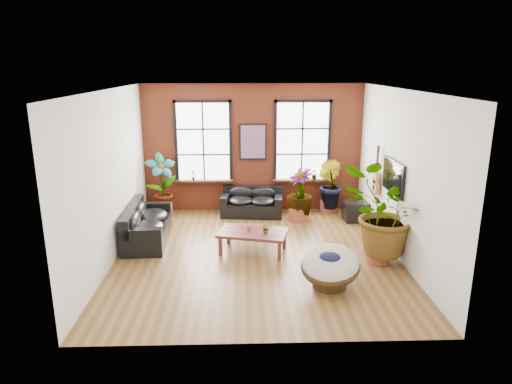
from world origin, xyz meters
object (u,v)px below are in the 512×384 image
Objects in this scene: sofa_back at (252,203)px; coffee_table at (253,234)px; sofa_left at (145,225)px; papasan_chair at (330,266)px.

coffee_table is at bearing -85.14° from sofa_back.
papasan_chair is (3.86, -2.44, 0.04)m from sofa_left.
sofa_back is at bearing 132.12° from papasan_chair.
coffee_table is 1.13× the size of papasan_chair.
coffee_table is (-0.04, -2.57, 0.07)m from sofa_back.
papasan_chair is at bearing -36.67° from coffee_table.
sofa_back is 1.06× the size of coffee_table.
sofa_left is 1.34× the size of coffee_table.
papasan_chair is (1.38, -1.70, 0.00)m from coffee_table.
sofa_back is 2.58m from coffee_table.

